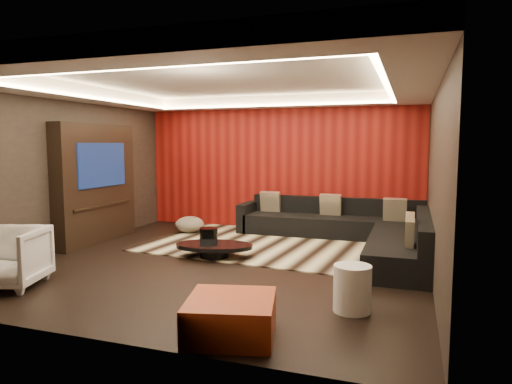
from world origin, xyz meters
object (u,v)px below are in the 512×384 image
at_px(coffee_table, 214,250).
at_px(armchair, 8,258).
at_px(orange_ottoman, 231,317).
at_px(sectional_sofa, 353,231).
at_px(white_side_table, 352,288).
at_px(drum_stool, 209,238).

xyz_separation_m(coffee_table, armchair, (-1.88, -2.24, 0.26)).
xyz_separation_m(orange_ottoman, sectional_sofa, (0.62, 4.36, 0.08)).
height_order(coffee_table, white_side_table, white_side_table).
bearing_deg(orange_ottoman, drum_stool, 118.24).
bearing_deg(coffee_table, white_side_table, -34.83).
bearing_deg(drum_stool, sectional_sofa, 27.35).
relative_size(white_side_table, sectional_sofa, 0.14).
bearing_deg(armchair, coffee_table, 33.11).
height_order(drum_stool, sectional_sofa, sectional_sofa).
xyz_separation_m(coffee_table, drum_stool, (-0.32, 0.47, 0.08)).
xyz_separation_m(drum_stool, white_side_table, (2.72, -2.14, 0.05)).
relative_size(coffee_table, armchair, 1.49).
distance_m(drum_stool, orange_ottoman, 3.59).
bearing_deg(coffee_table, sectional_sofa, 39.83).
height_order(armchair, sectional_sofa, armchair).
relative_size(armchair, sectional_sofa, 0.23).
bearing_deg(sectional_sofa, orange_ottoman, -98.13).
relative_size(coffee_table, drum_stool, 3.40).
bearing_deg(orange_ottoman, coffee_table, 117.20).
relative_size(orange_ottoman, sectional_sofa, 0.23).
bearing_deg(sectional_sofa, white_side_table, -83.27).
xyz_separation_m(drum_stool, sectional_sofa, (2.32, 1.20, 0.06)).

